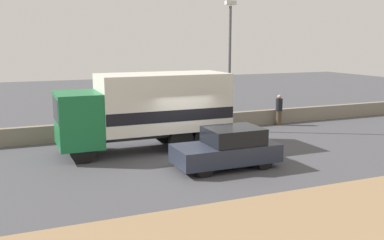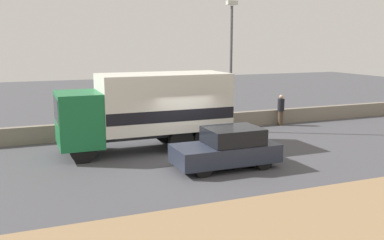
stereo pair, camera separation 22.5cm
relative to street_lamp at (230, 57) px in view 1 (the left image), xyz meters
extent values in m
plane|color=#47474C|center=(-3.88, -4.82, -3.92)|extent=(80.00, 80.00, 0.00)
cube|color=#937551|center=(-3.88, -11.92, -3.90)|extent=(60.00, 5.67, 0.04)
cube|color=gray|center=(-3.88, 0.98, -3.51)|extent=(60.00, 0.35, 0.82)
cylinder|color=#4C4C51|center=(0.00, 0.00, -0.67)|extent=(0.14, 0.14, 6.49)
cube|color=beige|center=(0.00, 0.00, 2.72)|extent=(0.56, 0.28, 0.20)
cube|color=#196B38|center=(-8.07, -2.16, -2.34)|extent=(1.74, 2.48, 2.20)
cube|color=black|center=(-8.92, -2.16, -1.90)|extent=(0.06, 2.10, 0.97)
cube|color=#2D2D33|center=(-4.39, -2.16, -3.15)|extent=(5.61, 1.41, 0.25)
cube|color=silver|center=(-4.39, -2.16, -1.80)|extent=(5.61, 2.56, 2.45)
cube|color=black|center=(-4.39, -2.16, -2.25)|extent=(5.58, 2.58, 0.49)
cylinder|color=black|center=(-8.07, -3.23, -3.38)|extent=(1.08, 0.28, 1.08)
cylinder|color=black|center=(-8.07, -1.09, -3.38)|extent=(1.08, 0.28, 1.08)
cylinder|color=black|center=(-2.85, -3.23, -3.38)|extent=(1.08, 0.28, 1.08)
cylinder|color=black|center=(-2.85, -1.09, -3.38)|extent=(1.08, 0.28, 1.08)
cylinder|color=black|center=(-3.97, -3.23, -3.38)|extent=(1.08, 0.28, 1.08)
cylinder|color=black|center=(-3.97, -1.09, -3.38)|extent=(1.08, 0.28, 1.08)
cube|color=#282D3D|center=(-3.20, -5.89, -3.34)|extent=(3.95, 1.80, 0.68)
cube|color=black|center=(-2.88, -5.89, -2.70)|extent=(2.05, 1.66, 0.61)
cylinder|color=black|center=(-4.42, -6.68, -3.60)|extent=(0.63, 0.20, 0.63)
cylinder|color=black|center=(-4.42, -5.11, -3.60)|extent=(0.63, 0.20, 0.63)
cylinder|color=black|center=(-1.98, -6.68, -3.60)|extent=(0.63, 0.20, 0.63)
cylinder|color=black|center=(-1.98, -5.11, -3.60)|extent=(0.63, 0.20, 0.63)
cylinder|color=#473828|center=(3.45, 0.45, -3.50)|extent=(0.29, 0.29, 0.83)
cylinder|color=black|center=(3.45, 0.45, -2.74)|extent=(0.38, 0.38, 0.69)
sphere|color=tan|center=(3.45, 0.45, -2.28)|extent=(0.23, 0.23, 0.23)
camera|label=1|loc=(-10.40, -19.82, 0.78)|focal=40.00mm
camera|label=2|loc=(-10.19, -19.91, 0.78)|focal=40.00mm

